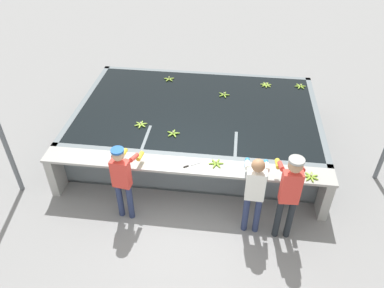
{
  "coord_description": "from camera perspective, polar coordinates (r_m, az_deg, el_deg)",
  "views": [
    {
      "loc": [
        0.76,
        -4.87,
        5.37
      ],
      "look_at": [
        0.0,
        1.21,
        0.65
      ],
      "focal_mm": 35.0,
      "sensor_mm": 36.0,
      "label": 1
    }
  ],
  "objects": [
    {
      "name": "wash_tank",
      "position": [
        8.63,
        0.81,
        2.95
      ],
      "size": [
        5.34,
        3.5,
        0.92
      ],
      "color": "slate",
      "rests_on": "ground"
    },
    {
      "name": "knife_0",
      "position": [
        6.77,
        -0.37,
        -3.27
      ],
      "size": [
        0.31,
        0.22,
        0.02
      ],
      "color": "silver",
      "rests_on": "work_ledge"
    },
    {
      "name": "worker_0",
      "position": [
        6.63,
        -10.57,
        -4.92
      ],
      "size": [
        0.47,
        0.73,
        1.58
      ],
      "color": "navy",
      "rests_on": "ground"
    },
    {
      "name": "banana_bunch_floating_3",
      "position": [
        9.53,
        -3.51,
        9.86
      ],
      "size": [
        0.27,
        0.28,
        0.08
      ],
      "color": "#93BC3D",
      "rests_on": "wash_tank"
    },
    {
      "name": "worker_2",
      "position": [
        6.29,
        14.65,
        -6.82
      ],
      "size": [
        0.43,
        0.73,
        1.76
      ],
      "color": "#1E2328",
      "rests_on": "ground"
    },
    {
      "name": "banana_bunch_floating_1",
      "position": [
        9.55,
        16.16,
        8.45
      ],
      "size": [
        0.28,
        0.27,
        0.08
      ],
      "color": "#8CB738",
      "rests_on": "wash_tank"
    },
    {
      "name": "ground_plane",
      "position": [
        7.28,
        -1.2,
        -9.84
      ],
      "size": [
        80.0,
        80.0,
        0.0
      ],
      "primitive_type": "plane",
      "color": "gray",
      "rests_on": "ground"
    },
    {
      "name": "banana_bunch_floating_4",
      "position": [
        7.86,
        -7.81,
        2.96
      ],
      "size": [
        0.27,
        0.28,
        0.08
      ],
      "color": "#93BC3D",
      "rests_on": "wash_tank"
    },
    {
      "name": "banana_bunch_floating_2",
      "position": [
        8.86,
        4.9,
        7.49
      ],
      "size": [
        0.27,
        0.28,
        0.08
      ],
      "color": "#7FAD33",
      "rests_on": "wash_tank"
    },
    {
      "name": "banana_bunch_ledge_1",
      "position": [
        6.81,
        3.7,
        -2.97
      ],
      "size": [
        0.28,
        0.27,
        0.08
      ],
      "color": "#7FAD33",
      "rests_on": "work_ledge"
    },
    {
      "name": "banana_bunch_floating_0",
      "position": [
        7.54,
        -2.88,
        1.61
      ],
      "size": [
        0.28,
        0.27,
        0.08
      ],
      "color": "#7FAD33",
      "rests_on": "wash_tank"
    },
    {
      "name": "banana_bunch_floating_5",
      "position": [
        9.41,
        11.21,
        8.82
      ],
      "size": [
        0.28,
        0.27,
        0.08
      ],
      "color": "#9EC642",
      "rests_on": "wash_tank"
    },
    {
      "name": "banana_bunch_ledge_0",
      "position": [
        6.85,
        17.66,
        -4.76
      ],
      "size": [
        0.28,
        0.28,
        0.08
      ],
      "color": "#8CB738",
      "rests_on": "work_ledge"
    },
    {
      "name": "worker_1",
      "position": [
        6.34,
        9.55,
        -6.79
      ],
      "size": [
        0.42,
        0.72,
        1.64
      ],
      "color": "navy",
      "rests_on": "ground"
    },
    {
      "name": "work_ledge",
      "position": [
        6.97,
        -1.01,
        -4.73
      ],
      "size": [
        5.34,
        0.45,
        0.92
      ],
      "color": "#9E9E99",
      "rests_on": "ground"
    }
  ]
}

